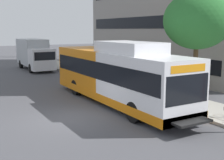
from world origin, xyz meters
name	(u,v)px	position (x,y,z in m)	size (l,w,h in m)	color
ground_plane	(26,90)	(0.00, 8.00, 0.00)	(120.00, 120.00, 0.00)	#4C4C51
sidewalk_curb	(123,84)	(7.00, 6.00, 0.07)	(3.00, 56.00, 0.14)	#A8A399
transit_bus	(116,75)	(3.61, 1.42, 1.70)	(2.58, 12.25, 3.65)	white
street_tree_near_stop	(197,21)	(7.96, -0.50, 4.80)	(3.95, 3.95, 6.35)	#4C3823
box_truck_background	(34,54)	(3.58, 18.30, 1.74)	(2.32, 7.01, 3.25)	silver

